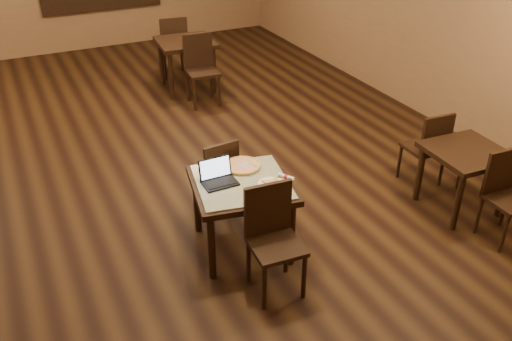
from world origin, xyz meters
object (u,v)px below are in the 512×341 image
tiled_table (242,191)px  other_table_c_chair_far (429,145)px  pizza_pan (242,167)px  other_table_a_chair_near (200,65)px  other_table_c (466,160)px  other_table_c_chair_near (505,190)px  chair_main_far (218,174)px  chair_main_near (272,233)px  other_table_a_chair_far (173,44)px  laptop (218,176)px  other_table_a (186,49)px

tiled_table → other_table_c_chair_far: 2.44m
pizza_pan → other_table_a_chair_near: (0.87, 3.41, -0.16)m
tiled_table → other_table_c: bearing=1.1°
other_table_a_chair_near → other_table_c_chair_far: bearing=-62.9°
other_table_c_chair_near → other_table_c_chair_far: (-0.01, 1.09, 0.00)m
other_table_c → chair_main_far: bearing=160.0°
tiled_table → chair_main_near: bearing=-78.4°
pizza_pan → other_table_a_chair_far: bearing=79.6°
other_table_a_chair_far → other_table_c_chair_near: other_table_a_chair_far is taller
laptop → other_table_a_chair_near: bearing=71.4°
other_table_a_chair_far → other_table_c_chair_near: (1.46, -5.87, -0.08)m
laptop → other_table_c_chair_near: size_ratio=0.34×
other_table_a → other_table_a_chair_near: size_ratio=0.89×
chair_main_far → chair_main_near: bearing=83.6°
tiled_table → chair_main_far: 0.64m
chair_main_far → other_table_a_chair_far: other_table_a_chair_far is taller
laptop → chair_main_near: bearing=-73.8°
other_table_a → laptop: bearing=-101.0°
other_table_a → pizza_pan: bearing=-97.2°
pizza_pan → other_table_a_chair_near: size_ratio=0.33×
chair_main_near → other_table_c_chair_near: 2.46m
chair_main_far → other_table_a_chair_near: 3.18m
chair_main_far → laptop: 0.64m
chair_main_near → other_table_a_chair_far: (0.97, 5.51, 0.04)m
laptop → other_table_a: laptop is taller
tiled_table → laptop: bearing=164.2°
laptop → other_table_c_chair_far: bearing=0.4°
other_table_c_chair_far → chair_main_near: bearing=20.2°
pizza_pan → other_table_a: (0.87, 4.03, -0.08)m
tiled_table → chair_main_far: size_ratio=1.18×
tiled_table → other_table_c: 2.47m
pizza_pan → other_table_a_chair_far: (0.86, 4.65, -0.16)m
pizza_pan → other_table_c_chair_far: size_ratio=0.38×
other_table_a_chair_near → other_table_c: (1.44, -4.07, -0.00)m
tiled_table → other_table_a_chair_far: size_ratio=1.01×
chair_main_far → other_table_c_chair_far: size_ratio=0.97×
other_table_a_chair_near → other_table_c_chair_far: 3.81m
laptop → other_table_a_chair_far: other_table_a_chair_far is taller
tiled_table → other_table_c_chair_near: bearing=-10.7°
pizza_pan → other_table_a: other_table_a is taller
laptop → pizza_pan: laptop is taller
other_table_c_chair_far → other_table_a_chair_far: bearing=-69.7°
tiled_table → other_table_a_chair_far: bearing=89.7°
other_table_c_chair_near → other_table_c: bearing=93.9°
other_table_a_chair_far → chair_main_far: bearing=82.1°
tiled_table → pizza_pan: bearing=74.4°
tiled_table → other_table_c_chair_near: size_ratio=1.15×
other_table_a → other_table_c_chair_near: 5.44m
tiled_table → other_table_a: bearing=88.0°
pizza_pan → other_table_c: bearing=-16.0°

